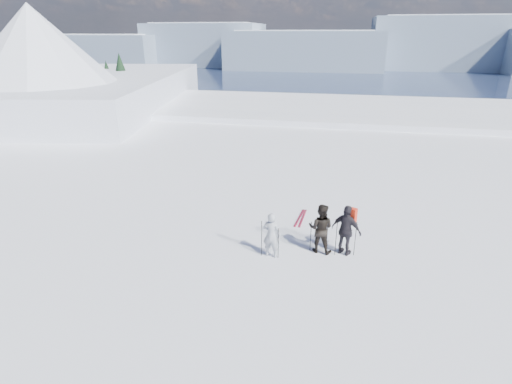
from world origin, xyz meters
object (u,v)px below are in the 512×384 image
at_px(skier_dark, 321,228).
at_px(skier_pack, 346,230).
at_px(skis_loose, 301,218).
at_px(skier_grey, 271,235).

distance_m(skier_dark, skier_pack, 0.87).
distance_m(skier_pack, skis_loose, 3.22).
bearing_deg(skis_loose, skier_dark, -70.31).
distance_m(skier_dark, skis_loose, 2.82).
distance_m(skier_grey, skier_pack, 2.57).
xyz_separation_m(skier_pack, skis_loose, (-1.77, 2.54, -0.90)).
height_order(skier_grey, skier_pack, skier_pack).
relative_size(skier_grey, skier_dark, 0.91).
relative_size(skier_dark, skier_pack, 0.98).
relative_size(skier_grey, skis_loose, 0.96).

